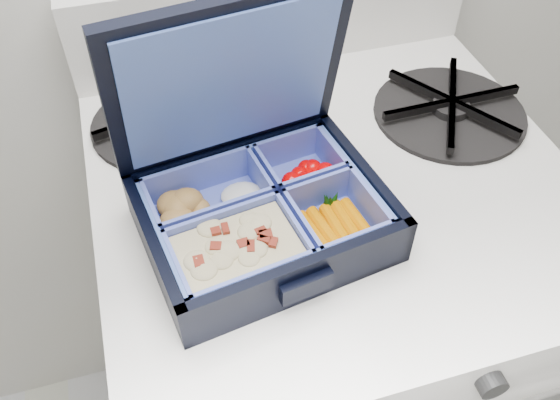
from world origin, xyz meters
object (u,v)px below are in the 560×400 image
object	(u,v)px
bento_box	(263,217)
fork	(244,153)
stove	(316,346)
burner_grate	(451,106)

from	to	relation	value
bento_box	fork	xyz separation A→B (m)	(0.01, 0.13, -0.03)
fork	stove	bearing A→B (deg)	14.41
stove	burner_grate	world-z (taller)	burner_grate
bento_box	fork	distance (m)	0.13
burner_grate	fork	size ratio (longest dim) A/B	0.96
stove	burner_grate	xyz separation A→B (m)	(0.18, 0.05, 0.43)
burner_grate	fork	world-z (taller)	burner_grate
stove	bento_box	bearing A→B (deg)	-143.93
stove	burner_grate	size ratio (longest dim) A/B	4.28
burner_grate	stove	bearing A→B (deg)	-163.88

